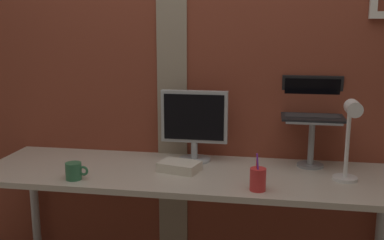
# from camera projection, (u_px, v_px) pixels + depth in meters

# --- Properties ---
(brick_wall_back) EXTENTS (3.47, 0.16, 2.50)m
(brick_wall_back) POSITION_uv_depth(u_px,v_px,m) (199.00, 66.00, 2.62)
(brick_wall_back) COLOR brown
(brick_wall_back) RESTS_ON ground_plane
(desk) EXTENTS (2.16, 0.63, 0.74)m
(desk) POSITION_uv_depth(u_px,v_px,m) (189.00, 184.00, 2.38)
(desk) COLOR beige
(desk) RESTS_ON ground_plane
(monitor) EXTENTS (0.36, 0.18, 0.39)m
(monitor) POSITION_uv_depth(u_px,v_px,m) (194.00, 121.00, 2.51)
(monitor) COLOR #ADB2B7
(monitor) RESTS_ON desk
(laptop_stand) EXTENTS (0.28, 0.22, 0.26)m
(laptop_stand) POSITION_uv_depth(u_px,v_px,m) (312.00, 135.00, 2.41)
(laptop_stand) COLOR gray
(laptop_stand) RESTS_ON desk
(laptop) EXTENTS (0.32, 0.26, 0.21)m
(laptop) POSITION_uv_depth(u_px,v_px,m) (312.00, 105.00, 2.44)
(laptop) COLOR black
(laptop) RESTS_ON laptop_stand
(desk_lamp) EXTENTS (0.12, 0.20, 0.41)m
(desk_lamp) POSITION_uv_depth(u_px,v_px,m) (350.00, 132.00, 2.13)
(desk_lamp) COLOR white
(desk_lamp) RESTS_ON desk
(pen_cup) EXTENTS (0.07, 0.07, 0.18)m
(pen_cup) POSITION_uv_depth(u_px,v_px,m) (258.00, 179.00, 2.08)
(pen_cup) COLOR red
(pen_cup) RESTS_ON desk
(coffee_mug) EXTENTS (0.11, 0.08, 0.08)m
(coffee_mug) POSITION_uv_depth(u_px,v_px,m) (74.00, 171.00, 2.23)
(coffee_mug) COLOR #33724C
(coffee_mug) RESTS_ON desk
(paper_clutter_stack) EXTENTS (0.23, 0.19, 0.05)m
(paper_clutter_stack) POSITION_uv_depth(u_px,v_px,m) (179.00, 166.00, 2.37)
(paper_clutter_stack) COLOR silver
(paper_clutter_stack) RESTS_ON desk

